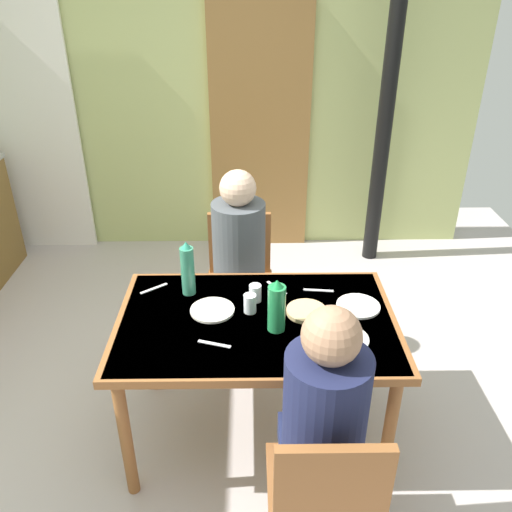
{
  "coord_description": "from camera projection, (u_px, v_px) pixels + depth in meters",
  "views": [
    {
      "loc": [
        0.39,
        -2.06,
        2.15
      ],
      "look_at": [
        0.42,
        0.08,
        0.98
      ],
      "focal_mm": 36.84,
      "sensor_mm": 36.0,
      "label": 1
    }
  ],
  "objects": [
    {
      "name": "dinner_plate_far_center",
      "position": [
        358.0,
        306.0,
        2.51
      ],
      "size": [
        0.21,
        0.21,
        0.01
      ],
      "primitive_type": "cylinder",
      "color": "white",
      "rests_on": "dining_table"
    },
    {
      "name": "bread_plate_sliced",
      "position": [
        306.0,
        311.0,
        2.47
      ],
      "size": [
        0.19,
        0.19,
        0.02
      ],
      "primitive_type": "cylinder",
      "color": "#DBB77A",
      "rests_on": "dining_table"
    },
    {
      "name": "person_near_diner",
      "position": [
        324.0,
        410.0,
        1.85
      ],
      "size": [
        0.3,
        0.37,
        0.77
      ],
      "color": "#1F274C",
      "rests_on": "ground_plane"
    },
    {
      "name": "wall_back",
      "position": [
        199.0,
        93.0,
        4.15
      ],
      "size": [
        4.48,
        0.1,
        2.57
      ],
      "primitive_type": "cube",
      "color": "#B2BD74",
      "rests_on": "ground_plane"
    },
    {
      "name": "drinking_glass_by_near_diner",
      "position": [
        250.0,
        303.0,
        2.46
      ],
      "size": [
        0.06,
        0.06,
        0.09
      ],
      "primitive_type": "cylinder",
      "color": "silver",
      "rests_on": "dining_table"
    },
    {
      "name": "cutlery_fork_far",
      "position": [
        318.0,
        290.0,
        2.64
      ],
      "size": [
        0.15,
        0.03,
        0.0
      ],
      "primitive_type": "cube",
      "rotation": [
        0.0,
        0.0,
        6.17
      ],
      "color": "silver",
      "rests_on": "dining_table"
    },
    {
      "name": "cutlery_knife_far",
      "position": [
        277.0,
        288.0,
        2.66
      ],
      "size": [
        0.1,
        0.13,
        0.0
      ],
      "primitive_type": "cube",
      "rotation": [
        0.0,
        0.0,
        2.2
      ],
      "color": "silver",
      "rests_on": "dining_table"
    },
    {
      "name": "curtain_panel",
      "position": [
        20.0,
        123.0,
        4.14
      ],
      "size": [
        0.9,
        0.03,
        2.16
      ],
      "primitive_type": "cube",
      "color": "white",
      "rests_on": "ground_plane"
    },
    {
      "name": "cutlery_knife_near",
      "position": [
        154.0,
        288.0,
        2.66
      ],
      "size": [
        0.13,
        0.1,
        0.0
      ],
      "primitive_type": "cube",
      "rotation": [
        0.0,
        0.0,
        0.65
      ],
      "color": "silver",
      "rests_on": "dining_table"
    },
    {
      "name": "chair_far_diner",
      "position": [
        240.0,
        276.0,
        3.21
      ],
      "size": [
        0.4,
        0.4,
        0.87
      ],
      "rotation": [
        0.0,
        0.0,
        3.14
      ],
      "color": "brown",
      "rests_on": "ground_plane"
    },
    {
      "name": "water_bottle_green_far",
      "position": [
        188.0,
        269.0,
        2.56
      ],
      "size": [
        0.07,
        0.07,
        0.29
      ],
      "color": "#3A8D6C",
      "rests_on": "dining_table"
    },
    {
      "name": "ground_plane",
      "position": [
        178.0,
        422.0,
        2.83
      ],
      "size": [
        5.74,
        5.74,
        0.0
      ],
      "primitive_type": "plane",
      "color": "#BBB1AE"
    },
    {
      "name": "cutlery_fork_near",
      "position": [
        214.0,
        344.0,
        2.26
      ],
      "size": [
        0.15,
        0.06,
        0.0
      ],
      "primitive_type": "cube",
      "rotation": [
        0.0,
        0.0,
        2.84
      ],
      "color": "silver",
      "rests_on": "dining_table"
    },
    {
      "name": "dinner_plate_near_left",
      "position": [
        345.0,
        339.0,
        2.29
      ],
      "size": [
        0.21,
        0.21,
        0.01
      ],
      "primitive_type": "cylinder",
      "color": "white",
      "rests_on": "dining_table"
    },
    {
      "name": "door_wooden",
      "position": [
        260.0,
        132.0,
        4.22
      ],
      "size": [
        0.8,
        0.05,
        2.0
      ],
      "primitive_type": "cube",
      "color": "olive",
      "rests_on": "ground_plane"
    },
    {
      "name": "person_far_diner",
      "position": [
        239.0,
        245.0,
        2.96
      ],
      "size": [
        0.3,
        0.37,
        0.77
      ],
      "rotation": [
        0.0,
        0.0,
        3.14
      ],
      "color": "#484E52",
      "rests_on": "ground_plane"
    },
    {
      "name": "chair_near_diner",
      "position": [
        324.0,
        497.0,
        1.87
      ],
      "size": [
        0.4,
        0.4,
        0.87
      ],
      "color": "brown",
      "rests_on": "ground_plane"
    },
    {
      "name": "dinner_plate_near_right",
      "position": [
        212.0,
        310.0,
        2.49
      ],
      "size": [
        0.21,
        0.21,
        0.01
      ],
      "primitive_type": "cylinder",
      "color": "white",
      "rests_on": "dining_table"
    },
    {
      "name": "drinking_glass_by_far_diner",
      "position": [
        255.0,
        293.0,
        2.54
      ],
      "size": [
        0.06,
        0.06,
        0.09
      ],
      "primitive_type": "cylinder",
      "color": "silver",
      "rests_on": "dining_table"
    },
    {
      "name": "stove_pipe_column",
      "position": [
        387.0,
        103.0,
        3.86
      ],
      "size": [
        0.12,
        0.12,
        2.57
      ],
      "primitive_type": "cylinder",
      "color": "black",
      "rests_on": "ground_plane"
    },
    {
      "name": "water_bottle_green_near",
      "position": [
        277.0,
        307.0,
        2.31
      ],
      "size": [
        0.08,
        0.08,
        0.26
      ],
      "color": "#248648",
      "rests_on": "dining_table"
    },
    {
      "name": "dining_table",
      "position": [
        256.0,
        332.0,
        2.47
      ],
      "size": [
        1.3,
        0.83,
        0.73
      ],
      "color": "brown",
      "rests_on": "ground_plane"
    }
  ]
}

